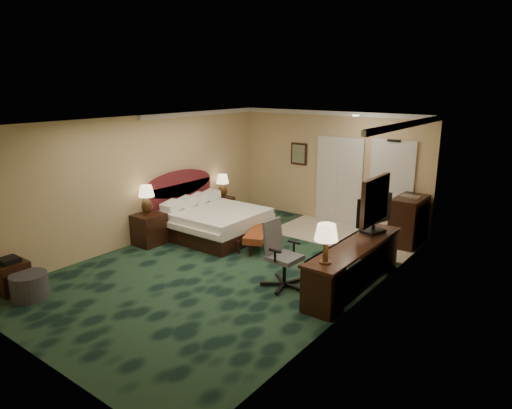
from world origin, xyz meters
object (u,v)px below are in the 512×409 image
Objects in this scene: side_table at (11,277)px; bed at (216,223)px; ottoman at (29,286)px; tv at (374,214)px; nightstand_far at (223,208)px; nightstand_near at (149,229)px; bed_bench at (259,239)px; lamp_far at (223,186)px; minibar at (409,221)px; lamp_near at (147,200)px; desk_chair at (285,255)px; desk at (354,266)px.

bed is at bearing 78.88° from side_table.
bed is 4.07m from ottoman.
ottoman is 0.66× the size of tv.
nightstand_near is at bearing -88.76° from nightstand_far.
bed_bench is (1.21, -0.01, -0.11)m from bed.
lamp_far is at bearing 90.40° from side_table.
bed_bench is 2.26× the size of side_table.
ottoman is 7.32m from minibar.
lamp_far is at bearing -176.78° from tv.
ottoman is (0.49, -5.27, -0.06)m from nightstand_far.
lamp_near is 1.22× the size of side_table.
desk_chair is 1.09× the size of minibar.
bed is 2.94× the size of nightstand_near.
minibar is at bearing 54.64° from side_table.
desk_chair reaches higher than lamp_far.
bed reaches higher than side_table.
desk_chair is (3.47, -0.00, -0.41)m from lamp_near.
desk_chair is at bearing -105.61° from minibar.
lamp_near reaches higher than ottoman.
nightstand_near is at bearing 89.65° from side_table.
lamp_near is at bearing -128.97° from nightstand_near.
lamp_near is (-0.80, -1.24, 0.67)m from bed.
bed_bench is (2.01, 1.22, -0.78)m from lamp_near.
tv is 1.79m from desk_chair.
lamp_far is at bearing 125.28° from bed_bench.
nightstand_near is 4.46m from desk.
bed is at bearing -149.75° from minibar.
desk is (3.97, 3.50, 0.18)m from ottoman.
nightstand_far is (-0.84, 1.21, -0.04)m from bed.
tv is at bearing 44.38° from side_table.
lamp_near is at bearing -142.85° from minibar.
bed is at bearing -55.24° from lamp_far.
lamp_far reaches higher than minibar.
nightstand_near is at bearing 51.03° from lamp_near.
tv is 1.99m from minibar.
lamp_far is 4.54m from minibar.
side_table is 7.63m from minibar.
bed_bench is at bearing 31.17° from nightstand_near.
tv is (4.44, -1.01, 0.84)m from nightstand_far.
nightstand_far is 0.93× the size of ottoman.
lamp_near reaches higher than bed.
nightstand_far is 4.80m from desk.
bed is 2.95m from desk_chair.
ottoman is 0.21× the size of desk.
nightstand_near is 0.57× the size of bed_bench.
desk is 2.66m from minibar.
lamp_far reaches higher than ottoman.
ottoman is (-0.35, -4.06, -0.11)m from bed.
bed_bench is 1.34× the size of tv.
tv is (4.40, 1.43, 0.13)m from lamp_near.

